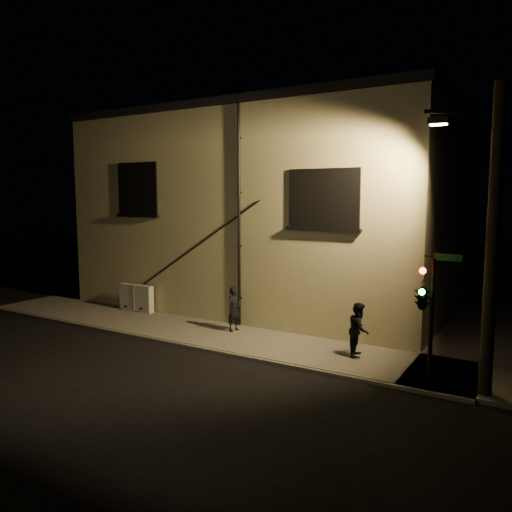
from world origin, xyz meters
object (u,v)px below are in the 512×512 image
Objects in this scene: pedestrian_a at (234,309)px; streetlamp_pole at (490,237)px; traffic_signal at (423,296)px; utility_cabinet at (136,298)px; pedestrian_b at (359,329)px.

pedestrian_a is 0.21× the size of streetlamp_pole.
pedestrian_a is 0.47× the size of traffic_signal.
utility_cabinet is at bearing 170.00° from traffic_signal.
pedestrian_b is (10.38, -0.97, 0.26)m from utility_cabinet.
utility_cabinet is 14.61m from streetlamp_pole.
pedestrian_a is at bearing 169.02° from streetlamp_pole.
traffic_signal is (7.10, -1.69, 1.51)m from pedestrian_a.
streetlamp_pole is (1.51, 0.02, 1.61)m from traffic_signal.
streetlamp_pole reaches higher than traffic_signal.
utility_cabinet is at bearing 72.46° from pedestrian_b.
streetlamp_pole reaches higher than pedestrian_a.
pedestrian_b reaches higher than utility_cabinet.
pedestrian_a is at bearing 166.61° from traffic_signal.
pedestrian_b is at bearing 150.12° from traffic_signal.
traffic_signal reaches higher than utility_cabinet.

